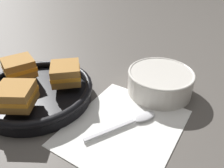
# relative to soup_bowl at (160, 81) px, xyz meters

# --- Properties ---
(ground_plane) EXTENTS (4.00, 4.00, 0.00)m
(ground_plane) POSITION_rel_soup_bowl_xyz_m (-0.09, 0.05, -0.04)
(ground_plane) COLOR #56514C
(napkin) EXTENTS (0.29, 0.25, 0.00)m
(napkin) POSITION_rel_soup_bowl_xyz_m (-0.17, -0.00, -0.03)
(napkin) COLOR white
(napkin) RESTS_ON ground_plane
(soup_bowl) EXTENTS (0.17, 0.17, 0.06)m
(soup_bowl) POSITION_rel_soup_bowl_xyz_m (0.00, 0.00, 0.00)
(soup_bowl) COLOR silver
(soup_bowl) RESTS_ON ground_plane
(spoon) EXTENTS (0.17, 0.09, 0.01)m
(spoon) POSITION_rel_soup_bowl_xyz_m (-0.14, -0.01, -0.03)
(spoon) COLOR silver
(spoon) RESTS_ON napkin
(skillet) EXTENTS (0.28, 0.28, 0.04)m
(skillet) POSITION_rel_soup_bowl_xyz_m (-0.22, 0.23, -0.02)
(skillet) COLOR black
(skillet) RESTS_ON ground_plane
(sandwich_near_left) EXTENTS (0.10, 0.09, 0.05)m
(sandwich_near_left) POSITION_rel_soup_bowl_xyz_m (-0.21, 0.31, 0.03)
(sandwich_near_left) COLOR #B27A38
(sandwich_near_left) RESTS_ON skillet
(sandwich_near_right) EXTENTS (0.10, 0.10, 0.05)m
(sandwich_near_right) POSITION_rel_soup_bowl_xyz_m (-0.29, 0.20, 0.03)
(sandwich_near_right) COLOR #B27A38
(sandwich_near_right) RESTS_ON skillet
(sandwich_far_left) EXTENTS (0.11, 0.11, 0.05)m
(sandwich_far_left) POSITION_rel_soup_bowl_xyz_m (-0.16, 0.19, 0.03)
(sandwich_far_left) COLOR #B27A38
(sandwich_far_left) RESTS_ON skillet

